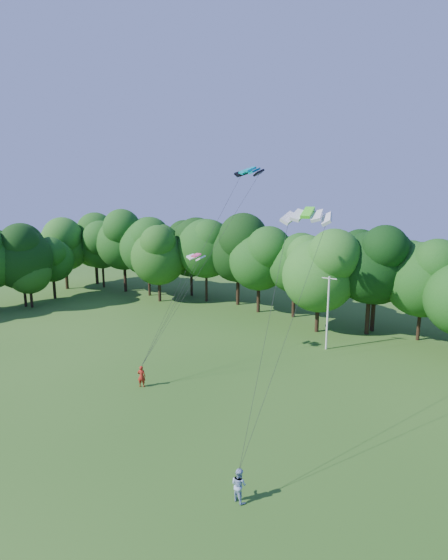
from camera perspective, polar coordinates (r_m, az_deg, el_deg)
The scene contains 10 objects.
ground at distance 26.23m, azimuth -18.14°, elevation -26.40°, with size 160.00×160.00×0.00m, color #265316.
utility_pole at distance 45.41m, azimuth 13.39°, elevation -4.11°, with size 1.52×0.19×7.60m.
kite_flyer_left at distance 37.50m, azimuth -10.72°, elevation -12.25°, with size 0.67×0.44×1.83m, color #AB2216.
kite_flyer_right at distance 25.06m, azimuth 1.96°, elevation -25.15°, with size 0.90×0.70×1.86m, color #9BB3D7.
kite_teal at distance 38.68m, azimuth 3.39°, elevation 14.23°, with size 2.75×1.57×0.52m.
kite_green at distance 27.96m, azimuth 10.87°, elevation 8.64°, with size 3.23×1.90×0.70m.
kite_pink at distance 40.16m, azimuth -3.67°, elevation 3.25°, with size 1.83×1.01×0.30m.
tree_back_west at distance 63.74m, azimuth -8.58°, elevation 4.20°, with size 8.76×8.76×12.74m.
tree_back_center at distance 50.74m, azimuth 18.67°, elevation 1.97°, with size 8.84×8.84×12.86m.
tree_flank_west at distance 65.67m, azimuth -24.18°, elevation 1.73°, with size 6.52×6.52×9.48m.
Camera 1 is at (17.48, -11.44, 15.87)m, focal length 28.00 mm.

